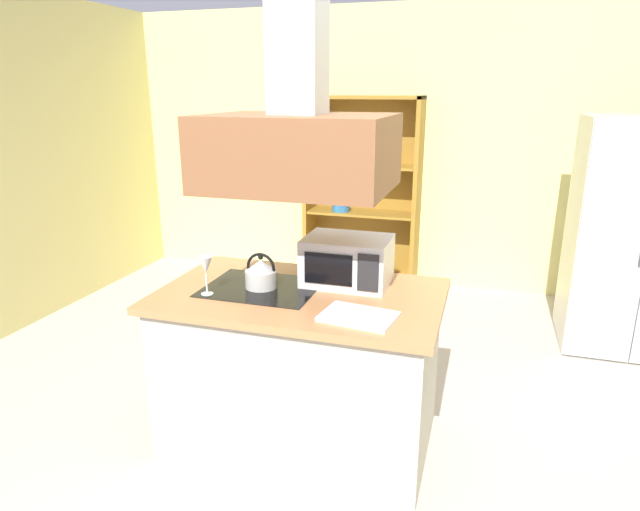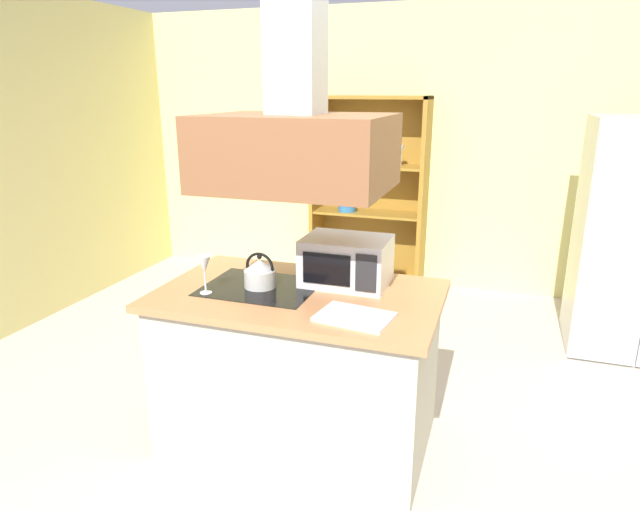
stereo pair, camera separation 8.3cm
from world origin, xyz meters
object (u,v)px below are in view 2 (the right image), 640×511
kettle (260,273)px  cutting_board (355,317)px  microwave (346,261)px  wine_glass_on_counter (204,266)px  dish_cabinet (369,204)px

kettle → cutting_board: bearing=-22.6°
kettle → microwave: microwave is taller
kettle → cutting_board: size_ratio=0.57×
cutting_board → wine_glass_on_counter: size_ratio=1.65×
cutting_board → microwave: microwave is taller
cutting_board → microwave: 0.50m
dish_cabinet → microwave: size_ratio=4.06×
kettle → dish_cabinet: bearing=91.4°
dish_cabinet → microwave: bearing=-79.1°
kettle → wine_glass_on_counter: wine_glass_on_counter is taller
kettle → microwave: bearing=26.1°
cutting_board → kettle: bearing=157.4°
cutting_board → microwave: (-0.18, 0.45, 0.12)m
microwave → dish_cabinet: bearing=100.9°
cutting_board → wine_glass_on_counter: 0.84m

